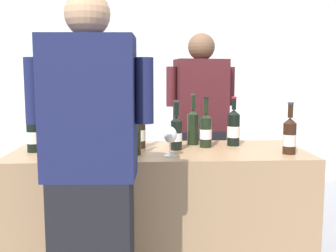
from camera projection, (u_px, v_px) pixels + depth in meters
wall_back at (153, 73)px, 4.97m from camera, size 8.00×0.10×2.80m
counter at (160, 220)px, 2.52m from camera, size 1.80×0.69×0.91m
wine_bottle_0 at (134, 133)px, 2.29m from camera, size 0.08×0.08×0.34m
wine_bottle_1 at (234, 128)px, 2.60m from camera, size 0.08×0.08×0.32m
wine_bottle_2 at (176, 132)px, 2.45m from camera, size 0.07×0.07×0.31m
wine_bottle_3 at (139, 131)px, 2.51m from camera, size 0.08×0.08×0.33m
wine_bottle_4 at (34, 133)px, 2.38m from camera, size 0.09×0.09×0.33m
wine_bottle_5 at (290, 136)px, 2.32m from camera, size 0.08×0.08×0.31m
wine_bottle_6 at (193, 126)px, 2.64m from camera, size 0.08×0.08×0.34m
wine_bottle_7 at (206, 130)px, 2.54m from camera, size 0.08×0.08×0.32m
wine_glass at (170, 136)px, 2.26m from camera, size 0.08×0.08×0.17m
ice_bucket at (79, 133)px, 2.46m from camera, size 0.22×0.22×0.21m
person_server at (200, 143)px, 3.18m from camera, size 0.55×0.30×1.70m
person_guest at (92, 194)px, 1.76m from camera, size 0.55×0.26×1.72m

